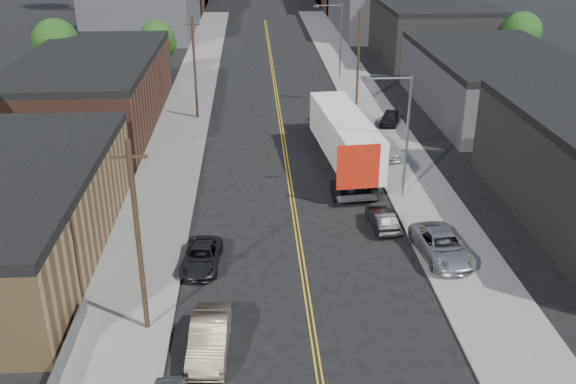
{
  "coord_description": "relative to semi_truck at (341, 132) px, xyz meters",
  "views": [
    {
      "loc": [
        -2.73,
        -16.81,
        19.27
      ],
      "look_at": [
        -0.56,
        20.82,
        2.5
      ],
      "focal_mm": 40.0,
      "sensor_mm": 36.0,
      "label": 1
    }
  ],
  "objects": [
    {
      "name": "car_left_c",
      "position": [
        -10.33,
        -16.33,
        -1.98
      ],
      "size": [
        2.44,
        4.73,
        1.27
      ],
      "primitive_type": "imported",
      "rotation": [
        0.0,
        0.0,
        -0.07
      ],
      "color": "black",
      "rests_on": "ground"
    },
    {
      "name": "tree_left_far",
      "position": [
        -18.37,
        29.67,
        1.94
      ],
      "size": [
        4.35,
        4.2,
        6.97
      ],
      "color": "black",
      "rests_on": "ground"
    },
    {
      "name": "car_ahead_truck",
      "position": [
        0.07,
        9.67,
        -1.98
      ],
      "size": [
        2.72,
        4.85,
        1.28
      ],
      "primitive_type": "imported",
      "rotation": [
        0.0,
        0.0,
        0.13
      ],
      "color": "black",
      "rests_on": "ground"
    },
    {
      "name": "tree_right_far",
      "position": [
        25.63,
        27.67,
        2.56
      ],
      "size": [
        4.85,
        4.76,
        7.91
      ],
      "color": "black",
      "rests_on": "ground"
    },
    {
      "name": "car_right_lot_c",
      "position": [
        5.97,
        9.29,
        -1.83
      ],
      "size": [
        2.68,
        4.04,
        1.28
      ],
      "primitive_type": "imported",
      "rotation": [
        0.0,
        0.0,
        -0.34
      ],
      "color": "black",
      "rests_on": "sidewalk_right"
    },
    {
      "name": "car_left_b",
      "position": [
        -9.43,
        -24.33,
        -1.8
      ],
      "size": [
        1.96,
        5.07,
        1.65
      ],
      "primitive_type": "imported",
      "rotation": [
        0.0,
        0.0,
        -0.04
      ],
      "color": "#7C6851",
      "rests_on": "ground"
    },
    {
      "name": "industrial_right_c",
      "position": [
        17.57,
        39.67,
        1.18
      ],
      "size": [
        14.0,
        22.0,
        7.6
      ],
      "color": "black",
      "rests_on": "ground"
    },
    {
      "name": "industrial_right_b",
      "position": [
        17.57,
        13.67,
        0.43
      ],
      "size": [
        14.0,
        24.0,
        6.1
      ],
      "color": "#343436",
      "rests_on": "ground"
    },
    {
      "name": "skyline_left_a",
      "position": [
        -24.43,
        62.67,
        1.38
      ],
      "size": [
        16.0,
        30.0,
        8.0
      ],
      "primitive_type": "cube",
      "color": "#343436",
      "rests_on": "ground"
    },
    {
      "name": "car_right_oncoming",
      "position": [
        1.13,
        -12.03,
        -1.97
      ],
      "size": [
        1.64,
        4.02,
        1.3
      ],
      "primitive_type": "imported",
      "rotation": [
        0.0,
        0.0,
        3.21
      ],
      "color": "black",
      "rests_on": "ground"
    },
    {
      "name": "streetlight_near",
      "position": [
        3.17,
        -7.33,
        2.71
      ],
      "size": [
        3.39,
        0.25,
        9.0
      ],
      "color": "gray",
      "rests_on": "ground"
    },
    {
      "name": "skyline_right_a",
      "position": [
        15.57,
        62.67,
        1.38
      ],
      "size": [
        16.0,
        30.0,
        8.0
      ],
      "primitive_type": "cube",
      "color": "#343436",
      "rests_on": "ground"
    },
    {
      "name": "tree_left_mid",
      "position": [
        -28.37,
        22.67,
        2.86
      ],
      "size": [
        5.1,
        5.04,
        8.37
      ],
      "color": "black",
      "rests_on": "ground"
    },
    {
      "name": "utility_pole_left_near",
      "position": [
        -12.63,
        -22.33,
        2.52
      ],
      "size": [
        1.6,
        0.26,
        10.0
      ],
      "color": "black",
      "rests_on": "ground"
    },
    {
      "name": "sidewalk_right",
      "position": [
        5.07,
        12.67,
        -2.55
      ],
      "size": [
        5.0,
        140.0,
        0.15
      ],
      "primitive_type": "cube",
      "color": "slate",
      "rests_on": "ground"
    },
    {
      "name": "sidewalk_left",
      "position": [
        -13.93,
        12.67,
        -2.55
      ],
      "size": [
        5.0,
        140.0,
        0.15
      ],
      "primitive_type": "cube",
      "color": "slate",
      "rests_on": "ground"
    },
    {
      "name": "warehouse_brown",
      "position": [
        -22.43,
        11.67,
        0.68
      ],
      "size": [
        12.0,
        26.0,
        6.6
      ],
      "color": "#4A291D",
      "rests_on": "ground"
    },
    {
      "name": "ground",
      "position": [
        -4.43,
        27.67,
        -2.62
      ],
      "size": [
        260.0,
        260.0,
        0.0
      ],
      "primitive_type": "plane",
      "color": "black",
      "rests_on": "ground"
    },
    {
      "name": "car_right_lot_a",
      "position": [
        3.89,
        -16.33,
        -1.7
      ],
      "size": [
        3.16,
        5.8,
        1.54
      ],
      "primitive_type": "imported",
      "rotation": [
        0.0,
        0.0,
        0.11
      ],
      "color": "#A3A5A8",
      "rests_on": "sidewalk_right"
    },
    {
      "name": "streetlight_far",
      "position": [
        3.17,
        27.67,
        2.71
      ],
      "size": [
        3.39,
        0.25,
        9.0
      ],
      "color": "gray",
      "rests_on": "ground"
    },
    {
      "name": "utility_pole_left_far",
      "position": [
        -12.63,
        12.67,
        2.52
      ],
      "size": [
        1.6,
        0.26,
        10.0
      ],
      "color": "black",
      "rests_on": "ground"
    },
    {
      "name": "centerline",
      "position": [
        -4.43,
        12.67,
        -2.62
      ],
      "size": [
        0.32,
        120.0,
        0.01
      ],
      "primitive_type": "cube",
      "color": "gold",
      "rests_on": "ground"
    },
    {
      "name": "utility_pole_right",
      "position": [
        3.77,
        15.67,
        2.52
      ],
      "size": [
        1.6,
        0.26,
        10.0
      ],
      "color": "black",
      "rests_on": "ground"
    },
    {
      "name": "car_right_lot_b",
      "position": [
        3.77,
        0.98,
        -1.78
      ],
      "size": [
        3.21,
        5.08,
        1.37
      ],
      "primitive_type": "imported",
      "rotation": [
        0.0,
        0.0,
        0.29
      ],
      "color": "#BDBDBD",
      "rests_on": "sidewalk_right"
    },
    {
      "name": "semi_truck",
      "position": [
        0.0,
        0.0,
        0.0
      ],
      "size": [
        4.23,
        17.76,
        4.6
      ],
      "rotation": [
        0.0,
        0.0,
        0.09
      ],
      "color": "silver",
      "rests_on": "ground"
    }
  ]
}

